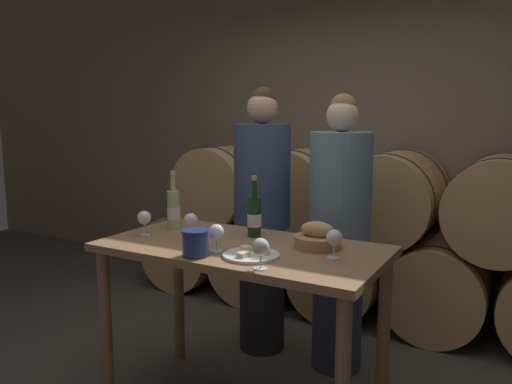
# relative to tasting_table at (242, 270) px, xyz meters

# --- Properties ---
(stone_wall_back) EXTENTS (10.00, 0.12, 3.20)m
(stone_wall_back) POSITION_rel_tasting_table_xyz_m (0.00, 2.14, 0.83)
(stone_wall_back) COLOR #7F705B
(stone_wall_back) RESTS_ON ground_plane
(barrel_stack) EXTENTS (3.59, 0.82, 1.30)m
(barrel_stack) POSITION_rel_tasting_table_xyz_m (0.00, 1.60, -0.16)
(barrel_stack) COLOR tan
(barrel_stack) RESTS_ON ground_plane
(tasting_table) EXTENTS (1.43, 0.74, 0.91)m
(tasting_table) POSITION_rel_tasting_table_xyz_m (0.00, 0.00, 0.00)
(tasting_table) COLOR olive
(tasting_table) RESTS_ON ground_plane
(person_left) EXTENTS (0.36, 0.36, 1.73)m
(person_left) POSITION_rel_tasting_table_xyz_m (-0.26, 0.70, 0.10)
(person_left) COLOR #232326
(person_left) RESTS_ON ground_plane
(person_right) EXTENTS (0.37, 0.37, 1.68)m
(person_right) POSITION_rel_tasting_table_xyz_m (0.27, 0.70, 0.07)
(person_right) COLOR #2D334C
(person_right) RESTS_ON ground_plane
(wine_bottle_red) EXTENTS (0.08, 0.08, 0.33)m
(wine_bottle_red) POSITION_rel_tasting_table_xyz_m (-0.03, 0.19, 0.25)
(wine_bottle_red) COLOR #193819
(wine_bottle_red) RESTS_ON tasting_table
(wine_bottle_white) EXTENTS (0.08, 0.08, 0.33)m
(wine_bottle_white) POSITION_rel_tasting_table_xyz_m (-0.53, 0.12, 0.25)
(wine_bottle_white) COLOR #ADBC7F
(wine_bottle_white) RESTS_ON tasting_table
(blue_crock) EXTENTS (0.13, 0.13, 0.12)m
(blue_crock) POSITION_rel_tasting_table_xyz_m (-0.08, -0.28, 0.20)
(blue_crock) COLOR navy
(blue_crock) RESTS_ON tasting_table
(bread_basket) EXTENTS (0.23, 0.23, 0.13)m
(bread_basket) POSITION_rel_tasting_table_xyz_m (0.35, 0.14, 0.18)
(bread_basket) COLOR #A87F4C
(bread_basket) RESTS_ON tasting_table
(cheese_plate) EXTENTS (0.26, 0.26, 0.04)m
(cheese_plate) POSITION_rel_tasting_table_xyz_m (0.15, -0.16, 0.14)
(cheese_plate) COLOR white
(cheese_plate) RESTS_ON tasting_table
(wine_glass_far_left) EXTENTS (0.08, 0.08, 0.13)m
(wine_glass_far_left) POSITION_rel_tasting_table_xyz_m (-0.57, -0.08, 0.23)
(wine_glass_far_left) COLOR white
(wine_glass_far_left) RESTS_ON tasting_table
(wine_glass_left) EXTENTS (0.08, 0.08, 0.13)m
(wine_glass_left) POSITION_rel_tasting_table_xyz_m (-0.31, -0.01, 0.23)
(wine_glass_left) COLOR white
(wine_glass_left) RESTS_ON tasting_table
(wine_glass_center) EXTENTS (0.08, 0.08, 0.13)m
(wine_glass_center) POSITION_rel_tasting_table_xyz_m (-0.04, -0.17, 0.23)
(wine_glass_center) COLOR white
(wine_glass_center) RESTS_ON tasting_table
(wine_glass_right) EXTENTS (0.08, 0.08, 0.13)m
(wine_glass_right) POSITION_rel_tasting_table_xyz_m (0.28, -0.30, 0.23)
(wine_glass_right) COLOR white
(wine_glass_right) RESTS_ON tasting_table
(wine_glass_far_right) EXTENTS (0.08, 0.08, 0.13)m
(wine_glass_far_right) POSITION_rel_tasting_table_xyz_m (0.49, 0.00, 0.23)
(wine_glass_far_right) COLOR white
(wine_glass_far_right) RESTS_ON tasting_table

